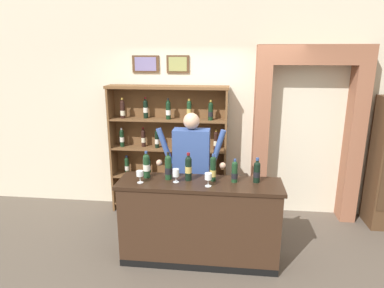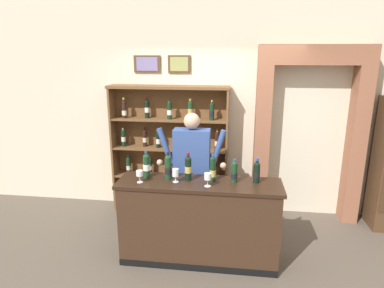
% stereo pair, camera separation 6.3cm
% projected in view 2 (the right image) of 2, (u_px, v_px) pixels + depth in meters
% --- Properties ---
extents(ground_plane, '(14.00, 14.00, 0.02)m').
position_uv_depth(ground_plane, '(200.00, 259.00, 4.03)').
color(ground_plane, brown).
extents(back_wall, '(12.00, 0.19, 3.41)m').
position_uv_depth(back_wall, '(212.00, 100.00, 5.04)').
color(back_wall, beige).
rests_on(back_wall, ground).
extents(wine_shelf, '(1.78, 0.31, 1.94)m').
position_uv_depth(wine_shelf, '(170.00, 146.00, 5.07)').
color(wine_shelf, brown).
rests_on(wine_shelf, ground).
extents(archway_doorway, '(1.51, 0.45, 2.51)m').
position_uv_depth(archway_doorway, '(308.00, 125.00, 4.82)').
color(archway_doorway, '#935B42').
rests_on(archway_doorway, ground).
extents(tasting_counter, '(1.86, 0.51, 0.99)m').
position_uv_depth(tasting_counter, '(199.00, 222.00, 3.90)').
color(tasting_counter, '#382316').
rests_on(tasting_counter, ground).
extents(shopkeeper, '(0.90, 0.22, 1.69)m').
position_uv_depth(shopkeeper, '(192.00, 162.00, 4.27)').
color(shopkeeper, '#2D3347').
rests_on(shopkeeper, ground).
extents(tasting_bottle_super_tuscan, '(0.08, 0.08, 0.32)m').
position_uv_depth(tasting_bottle_super_tuscan, '(146.00, 165.00, 3.89)').
color(tasting_bottle_super_tuscan, '#19381E').
rests_on(tasting_bottle_super_tuscan, tasting_counter).
extents(tasting_bottle_bianco, '(0.08, 0.08, 0.33)m').
position_uv_depth(tasting_bottle_bianco, '(168.00, 167.00, 3.83)').
color(tasting_bottle_bianco, '#19381E').
rests_on(tasting_bottle_bianco, tasting_counter).
extents(tasting_bottle_brunello, '(0.08, 0.08, 0.33)m').
position_uv_depth(tasting_bottle_brunello, '(188.00, 167.00, 3.80)').
color(tasting_bottle_brunello, black).
rests_on(tasting_bottle_brunello, tasting_counter).
extents(tasting_bottle_riserva, '(0.07, 0.07, 0.32)m').
position_uv_depth(tasting_bottle_riserva, '(213.00, 169.00, 3.78)').
color(tasting_bottle_riserva, black).
rests_on(tasting_bottle_riserva, tasting_counter).
extents(tasting_bottle_vin_santo, '(0.07, 0.07, 0.27)m').
position_uv_depth(tasting_bottle_vin_santo, '(234.00, 172.00, 3.74)').
color(tasting_bottle_vin_santo, '#19381E').
rests_on(tasting_bottle_vin_santo, tasting_counter).
extents(tasting_bottle_grappa, '(0.08, 0.08, 0.29)m').
position_uv_depth(tasting_bottle_grappa, '(257.00, 172.00, 3.73)').
color(tasting_bottle_grappa, black).
rests_on(tasting_bottle_grappa, tasting_counter).
extents(wine_glass_spare, '(0.08, 0.08, 0.15)m').
position_uv_depth(wine_glass_spare, '(208.00, 177.00, 3.63)').
color(wine_glass_spare, silver).
rests_on(wine_glass_spare, tasting_counter).
extents(wine_glass_right, '(0.07, 0.07, 0.16)m').
position_uv_depth(wine_glass_right, '(176.00, 173.00, 3.75)').
color(wine_glass_right, silver).
rests_on(wine_glass_right, tasting_counter).
extents(wine_glass_left, '(0.08, 0.08, 0.14)m').
position_uv_depth(wine_glass_left, '(140.00, 174.00, 3.74)').
color(wine_glass_left, silver).
rests_on(wine_glass_left, tasting_counter).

